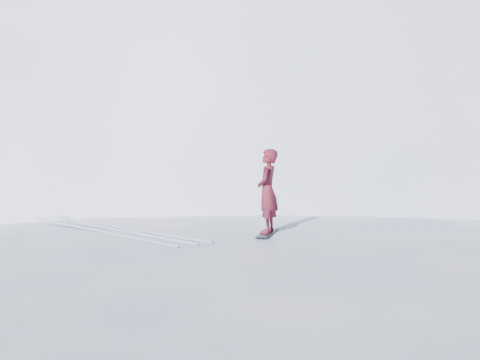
{
  "coord_description": "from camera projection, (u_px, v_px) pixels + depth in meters",
  "views": [
    {
      "loc": [
        -6.47,
        -6.73,
        4.14
      ],
      "look_at": [
        0.65,
        3.09,
        3.5
      ],
      "focal_mm": 40.0,
      "sensor_mm": 36.0,
      "label": 1
    }
  ],
  "objects": [
    {
      "name": "near_ridge",
      "position": [
        254.0,
        329.0,
        12.47
      ],
      "size": [
        36.0,
        28.0,
        4.8
      ],
      "primitive_type": "ellipsoid",
      "color": "white",
      "rests_on": "ground"
    },
    {
      "name": "peak_shoulder",
      "position": [
        200.0,
        222.0,
        31.48
      ],
      "size": [
        28.0,
        24.0,
        18.0
      ],
      "primitive_type": "ellipsoid",
      "color": "white",
      "rests_on": "ground"
    },
    {
      "name": "board_tracks",
      "position": [
        110.0,
        228.0,
        12.11
      ],
      "size": [
        1.77,
        5.93,
        0.04
      ],
      "color": "silver",
      "rests_on": "ground"
    },
    {
      "name": "summit_peak",
      "position": [
        287.0,
        203.0,
        43.37
      ],
      "size": [
        60.0,
        56.0,
        56.0
      ],
      "primitive_type": "ellipsoid",
      "color": "white",
      "rests_on": "ground"
    },
    {
      "name": "snowboard",
      "position": [
        267.0,
        233.0,
        11.4
      ],
      "size": [
        1.22,
        1.08,
        0.02
      ],
      "primitive_type": "cube",
      "rotation": [
        0.0,
        0.0,
        0.7
      ],
      "color": "black",
      "rests_on": "near_ridge"
    },
    {
      "name": "wind_bumps",
      "position": [
        220.0,
        356.0,
        10.84
      ],
      "size": [
        16.0,
        14.4,
        1.0
      ],
      "color": "white",
      "rests_on": "ground"
    },
    {
      "name": "snowboarder",
      "position": [
        268.0,
        191.0,
        11.35
      ],
      "size": [
        0.77,
        0.74,
        1.78
      ],
      "primitive_type": "imported",
      "rotation": [
        0.0,
        0.0,
        3.84
      ],
      "color": "maroon",
      "rests_on": "snowboard"
    }
  ]
}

